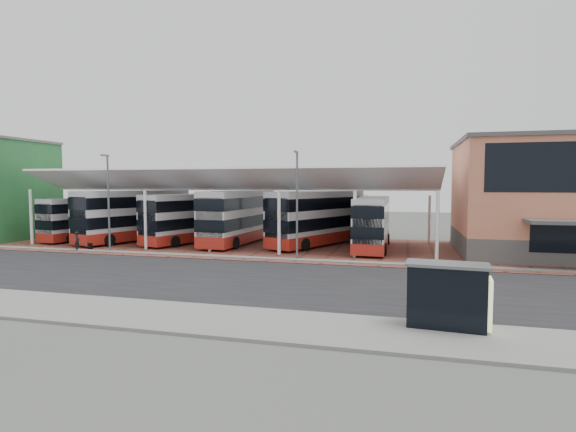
# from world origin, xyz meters

# --- Properties ---
(ground) EXTENTS (140.00, 140.00, 0.00)m
(ground) POSITION_xyz_m (0.00, 0.00, 0.00)
(ground) COLOR #474A44
(road) EXTENTS (120.00, 14.00, 0.02)m
(road) POSITION_xyz_m (0.00, -1.00, 0.01)
(road) COLOR black
(road) RESTS_ON ground
(forecourt) EXTENTS (72.00, 16.00, 0.06)m
(forecourt) POSITION_xyz_m (2.00, 13.00, 0.03)
(forecourt) COLOR brown
(forecourt) RESTS_ON ground
(sidewalk) EXTENTS (120.00, 4.00, 0.14)m
(sidewalk) POSITION_xyz_m (0.00, -9.00, 0.07)
(sidewalk) COLOR slate
(sidewalk) RESTS_ON ground
(north_kerb) EXTENTS (120.00, 0.80, 0.14)m
(north_kerb) POSITION_xyz_m (0.00, 6.20, 0.07)
(north_kerb) COLOR slate
(north_kerb) RESTS_ON ground
(yellow_line_near) EXTENTS (120.00, 0.12, 0.01)m
(yellow_line_near) POSITION_xyz_m (0.00, -7.00, 0.03)
(yellow_line_near) COLOR #C98508
(yellow_line_near) RESTS_ON road
(yellow_line_far) EXTENTS (120.00, 0.12, 0.01)m
(yellow_line_far) POSITION_xyz_m (0.00, -6.70, 0.03)
(yellow_line_far) COLOR #C98508
(yellow_line_far) RESTS_ON road
(canopy) EXTENTS (37.00, 11.63, 7.07)m
(canopy) POSITION_xyz_m (-6.00, 13.94, 5.80)
(canopy) COLOR white
(canopy) RESTS_ON ground
(shop_green) EXTENTS (6.40, 10.20, 10.22)m
(shop_green) POSITION_xyz_m (-30.00, 10.97, 5.12)
(shop_green) COLOR #235E2E
(shop_green) RESTS_ON ground
(lamp_west) EXTENTS (0.16, 0.90, 8.07)m
(lamp_west) POSITION_xyz_m (-14.00, 6.27, 4.36)
(lamp_west) COLOR #585C60
(lamp_west) RESTS_ON ground
(lamp_east) EXTENTS (0.16, 0.90, 8.07)m
(lamp_east) POSITION_xyz_m (2.00, 6.27, 4.36)
(lamp_east) COLOR #585C60
(lamp_east) RESTS_ON ground
(bus_0) EXTENTS (4.15, 10.53, 4.23)m
(bus_0) POSITION_xyz_m (-21.73, 13.55, 2.16)
(bus_0) COLOR silver
(bus_0) RESTS_ON forecourt
(bus_1) EXTENTS (6.51, 12.35, 4.99)m
(bus_1) POSITION_xyz_m (-16.26, 13.31, 2.54)
(bus_1) COLOR silver
(bus_1) RESTS_ON forecourt
(bus_2) EXTENTS (6.06, 11.59, 4.68)m
(bus_2) POSITION_xyz_m (-10.17, 13.93, 2.38)
(bus_2) COLOR silver
(bus_2) RESTS_ON forecourt
(bus_3) EXTENTS (3.62, 12.26, 4.99)m
(bus_3) POSITION_xyz_m (-5.55, 14.25, 2.54)
(bus_3) COLOR silver
(bus_3) RESTS_ON forecourt
(bus_4) EXTENTS (7.48, 12.13, 4.97)m
(bus_4) POSITION_xyz_m (1.95, 14.82, 2.53)
(bus_4) COLOR silver
(bus_4) RESTS_ON forecourt
(bus_5) EXTENTS (2.74, 10.86, 4.47)m
(bus_5) POSITION_xyz_m (6.98, 13.50, 2.28)
(bus_5) COLOR silver
(bus_5) RESTS_ON forecourt
(pedestrian) EXTENTS (0.61, 0.71, 1.65)m
(pedestrian) POSITION_xyz_m (-16.92, 6.00, 0.88)
(pedestrian) COLOR black
(pedestrian) RESTS_ON forecourt
(suitcase) EXTENTS (0.32, 0.23, 0.55)m
(suitcase) POSITION_xyz_m (-16.46, 6.98, 0.33)
(suitcase) COLOR black
(suitcase) RESTS_ON forecourt
(bus_shelter) EXTENTS (3.22, 1.69, 2.49)m
(bus_shelter) POSITION_xyz_m (11.53, -8.05, 1.69)
(bus_shelter) COLOR black
(bus_shelter) RESTS_ON sidewalk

